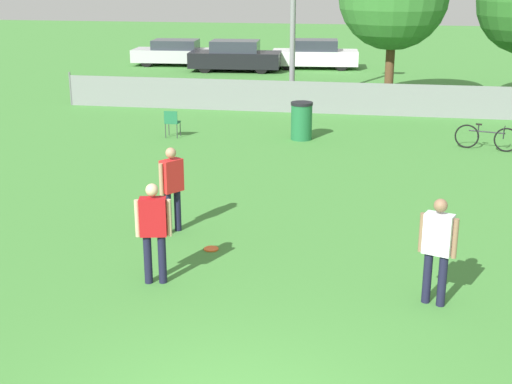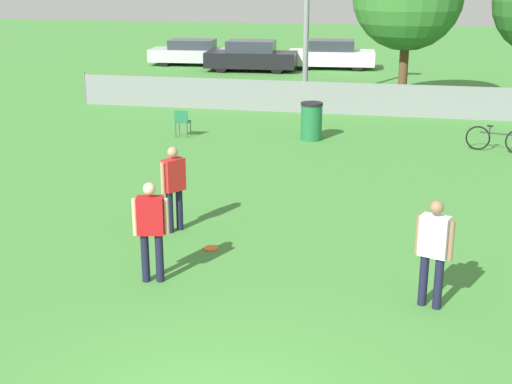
{
  "view_description": "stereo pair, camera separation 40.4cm",
  "coord_description": "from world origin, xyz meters",
  "px_view_note": "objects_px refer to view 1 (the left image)",
  "views": [
    {
      "loc": [
        1.45,
        -6.45,
        4.81
      ],
      "look_at": [
        -0.63,
        5.33,
        1.05
      ],
      "focal_mm": 50.0,
      "sensor_mm": 36.0,
      "label": 1
    },
    {
      "loc": [
        1.85,
        -6.38,
        4.81
      ],
      "look_at": [
        -0.63,
        5.33,
        1.05
      ],
      "focal_mm": 50.0,
      "sensor_mm": 36.0,
      "label": 2
    }
  ],
  "objects_px": {
    "folding_chair_sideline": "(172,121)",
    "player_defender_red": "(154,227)",
    "parked_car_silver": "(176,53)",
    "player_thrower_red": "(172,184)",
    "trash_bin": "(302,121)",
    "player_receiver_white": "(437,244)",
    "bicycle_sideline": "(486,138)",
    "frisbee_disc": "(211,249)",
    "parked_car_dark": "(235,56)",
    "parked_car_white": "(315,54)"
  },
  "relations": [
    {
      "from": "folding_chair_sideline",
      "to": "player_defender_red",
      "type": "bearing_deg",
      "value": 104.61
    },
    {
      "from": "folding_chair_sideline",
      "to": "parked_car_silver",
      "type": "height_order",
      "value": "parked_car_silver"
    },
    {
      "from": "player_thrower_red",
      "to": "trash_bin",
      "type": "relative_size",
      "value": 1.5
    },
    {
      "from": "player_thrower_red",
      "to": "player_receiver_white",
      "type": "height_order",
      "value": "same"
    },
    {
      "from": "folding_chair_sideline",
      "to": "trash_bin",
      "type": "height_order",
      "value": "trash_bin"
    },
    {
      "from": "player_thrower_red",
      "to": "bicycle_sideline",
      "type": "distance_m",
      "value": 10.26
    },
    {
      "from": "frisbee_disc",
      "to": "parked_car_silver",
      "type": "xyz_separation_m",
      "value": [
        -7.76,
        24.56,
        0.63
      ]
    },
    {
      "from": "player_thrower_red",
      "to": "folding_chair_sideline",
      "type": "distance_m",
      "value": 8.05
    },
    {
      "from": "bicycle_sideline",
      "to": "parked_car_dark",
      "type": "bearing_deg",
      "value": 139.62
    },
    {
      "from": "player_receiver_white",
      "to": "bicycle_sideline",
      "type": "xyz_separation_m",
      "value": [
        2.0,
        10.02,
        -0.61
      ]
    },
    {
      "from": "trash_bin",
      "to": "parked_car_silver",
      "type": "height_order",
      "value": "parked_car_silver"
    },
    {
      "from": "bicycle_sideline",
      "to": "trash_bin",
      "type": "distance_m",
      "value": 5.21
    },
    {
      "from": "parked_car_silver",
      "to": "player_thrower_red",
      "type": "bearing_deg",
      "value": -77.9
    },
    {
      "from": "player_defender_red",
      "to": "player_receiver_white",
      "type": "distance_m",
      "value": 4.33
    },
    {
      "from": "frisbee_disc",
      "to": "parked_car_white",
      "type": "height_order",
      "value": "parked_car_white"
    },
    {
      "from": "player_defender_red",
      "to": "frisbee_disc",
      "type": "distance_m",
      "value": 1.87
    },
    {
      "from": "folding_chair_sideline",
      "to": "player_thrower_red",
      "type": "bearing_deg",
      "value": 106.21
    },
    {
      "from": "player_thrower_red",
      "to": "parked_car_dark",
      "type": "distance_m",
      "value": 22.41
    },
    {
      "from": "folding_chair_sideline",
      "to": "trash_bin",
      "type": "xyz_separation_m",
      "value": [
        3.81,
        0.42,
        0.07
      ]
    },
    {
      "from": "frisbee_disc",
      "to": "parked_car_dark",
      "type": "height_order",
      "value": "parked_car_dark"
    },
    {
      "from": "bicycle_sideline",
      "to": "parked_car_white",
      "type": "height_order",
      "value": "parked_car_white"
    },
    {
      "from": "player_defender_red",
      "to": "parked_car_white",
      "type": "xyz_separation_m",
      "value": [
        0.02,
        26.12,
        -0.26
      ]
    },
    {
      "from": "player_defender_red",
      "to": "parked_car_white",
      "type": "distance_m",
      "value": 26.12
    },
    {
      "from": "frisbee_disc",
      "to": "bicycle_sideline",
      "type": "xyz_separation_m",
      "value": [
        5.79,
        8.5,
        0.34
      ]
    },
    {
      "from": "player_receiver_white",
      "to": "frisbee_disc",
      "type": "height_order",
      "value": "player_receiver_white"
    },
    {
      "from": "parked_car_white",
      "to": "player_defender_red",
      "type": "bearing_deg",
      "value": -94.89
    },
    {
      "from": "parked_car_dark",
      "to": "bicycle_sideline",
      "type": "bearing_deg",
      "value": -58.95
    },
    {
      "from": "bicycle_sideline",
      "to": "parked_car_white",
      "type": "xyz_separation_m",
      "value": [
        -6.31,
        16.1,
        0.34
      ]
    },
    {
      "from": "player_receiver_white",
      "to": "folding_chair_sideline",
      "type": "relative_size",
      "value": 2.04
    },
    {
      "from": "frisbee_disc",
      "to": "parked_car_white",
      "type": "distance_m",
      "value": 24.61
    },
    {
      "from": "player_receiver_white",
      "to": "parked_car_white",
      "type": "bearing_deg",
      "value": 119.92
    },
    {
      "from": "player_defender_red",
      "to": "player_receiver_white",
      "type": "xyz_separation_m",
      "value": [
        4.33,
        -0.0,
        0.0
      ]
    },
    {
      "from": "player_thrower_red",
      "to": "parked_car_silver",
      "type": "relative_size",
      "value": 0.37
    },
    {
      "from": "player_thrower_red",
      "to": "player_receiver_white",
      "type": "relative_size",
      "value": 1.0
    },
    {
      "from": "player_defender_red",
      "to": "parked_car_white",
      "type": "bearing_deg",
      "value": 77.14
    },
    {
      "from": "folding_chair_sideline",
      "to": "parked_car_white",
      "type": "bearing_deg",
      "value": -99.83
    },
    {
      "from": "player_defender_red",
      "to": "parked_car_dark",
      "type": "xyz_separation_m",
      "value": [
        -3.73,
        24.43,
        -0.24
      ]
    },
    {
      "from": "player_defender_red",
      "to": "trash_bin",
      "type": "height_order",
      "value": "player_defender_red"
    },
    {
      "from": "player_defender_red",
      "to": "frisbee_disc",
      "type": "bearing_deg",
      "value": 57.55
    },
    {
      "from": "player_thrower_red",
      "to": "bicycle_sideline",
      "type": "height_order",
      "value": "player_thrower_red"
    },
    {
      "from": "folding_chair_sideline",
      "to": "parked_car_white",
      "type": "relative_size",
      "value": 0.18
    },
    {
      "from": "player_thrower_red",
      "to": "parked_car_white",
      "type": "xyz_separation_m",
      "value": [
        0.4,
        23.84,
        -0.26
      ]
    },
    {
      "from": "player_thrower_red",
      "to": "bicycle_sideline",
      "type": "xyz_separation_m",
      "value": [
        6.71,
        7.74,
        -0.61
      ]
    },
    {
      "from": "frisbee_disc",
      "to": "parked_car_dark",
      "type": "distance_m",
      "value": 23.32
    },
    {
      "from": "trash_bin",
      "to": "folding_chair_sideline",
      "type": "bearing_deg",
      "value": -173.71
    },
    {
      "from": "frisbee_disc",
      "to": "trash_bin",
      "type": "bearing_deg",
      "value": 86.14
    },
    {
      "from": "player_thrower_red",
      "to": "parked_car_silver",
      "type": "bearing_deg",
      "value": 51.03
    },
    {
      "from": "player_receiver_white",
      "to": "frisbee_disc",
      "type": "relative_size",
      "value": 6.19
    },
    {
      "from": "player_defender_red",
      "to": "parked_car_dark",
      "type": "relative_size",
      "value": 0.37
    },
    {
      "from": "parked_car_silver",
      "to": "folding_chair_sideline",
      "type": "bearing_deg",
      "value": -78.16
    }
  ]
}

